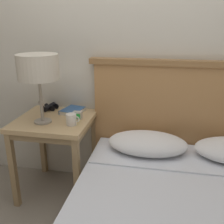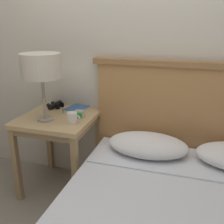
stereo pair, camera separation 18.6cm
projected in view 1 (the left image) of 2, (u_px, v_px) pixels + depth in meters
name	position (u px, v px, depth m)	size (l,w,h in m)	color
wall_back	(130.00, 34.00, 2.05)	(8.00, 0.06, 2.60)	beige
nightstand	(55.00, 128.00, 2.10)	(0.58, 0.58, 0.67)	tan
table_lamp	(38.00, 68.00, 1.85)	(0.30, 0.30, 0.51)	gray
book_on_nightstand	(73.00, 111.00, 2.19)	(0.19, 0.22, 0.03)	silver
binoculars_pair	(49.00, 107.00, 2.27)	(0.15, 0.16, 0.05)	black
coffee_mug	(72.00, 119.00, 1.92)	(0.10, 0.08, 0.08)	silver
alarm_clock	(77.00, 115.00, 2.05)	(0.07, 0.05, 0.06)	#B7B2A8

